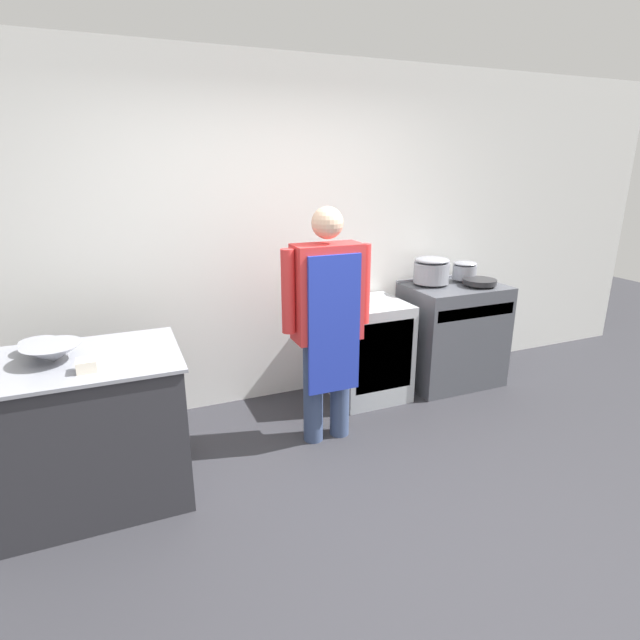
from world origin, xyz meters
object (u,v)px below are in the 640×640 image
at_px(fridge_unit, 368,350).
at_px(stock_pot, 431,270).
at_px(person_cook, 327,314).
at_px(saute_pan, 480,282).
at_px(sauce_pot, 465,270).
at_px(mixing_bowl, 53,353).
at_px(stove, 452,334).
at_px(plastic_tub, 87,365).

height_order(fridge_unit, stock_pot, stock_pot).
relative_size(person_cook, saute_pan, 5.84).
height_order(fridge_unit, sauce_pot, sauce_pot).
xyz_separation_m(mixing_bowl, sauce_pot, (3.26, 0.67, 0.07)).
height_order(mixing_bowl, saute_pan, mixing_bowl).
bearing_deg(sauce_pot, stove, -147.60).
bearing_deg(stove, mixing_bowl, -169.62).
bearing_deg(fridge_unit, stock_pot, 6.40).
distance_m(mixing_bowl, stock_pot, 2.98).
bearing_deg(fridge_unit, sauce_pot, 4.12).
xyz_separation_m(saute_pan, sauce_pot, (-0.00, 0.21, 0.06)).
height_order(person_cook, sauce_pot, person_cook).
relative_size(stove, saute_pan, 3.25).
bearing_deg(stock_pot, saute_pan, -30.58).
bearing_deg(stock_pot, fridge_unit, -173.60).
relative_size(stove, sauce_pot, 4.40).
xyz_separation_m(fridge_unit, person_cook, (-0.60, -0.51, 0.53)).
bearing_deg(plastic_tub, saute_pan, 12.26).
distance_m(stove, person_cook, 1.58).
bearing_deg(person_cook, stove, 18.47).
relative_size(stove, stock_pot, 3.03).
xyz_separation_m(stove, person_cook, (-1.43, -0.48, 0.49)).
height_order(stove, stock_pot, stock_pot).
bearing_deg(saute_pan, stove, 148.15).
bearing_deg(fridge_unit, saute_pan, -7.91).
relative_size(mixing_bowl, stock_pot, 1.03).
bearing_deg(fridge_unit, plastic_tub, -158.79).
bearing_deg(person_cook, plastic_tub, -168.69).
height_order(fridge_unit, plastic_tub, plastic_tub).
bearing_deg(mixing_bowl, stock_pot, 13.05).
distance_m(stove, plastic_tub, 3.05).
bearing_deg(stove, sauce_pot, 32.40).
bearing_deg(sauce_pot, fridge_unit, -175.88).
distance_m(mixing_bowl, saute_pan, 3.29).
height_order(person_cook, mixing_bowl, person_cook).
bearing_deg(stove, fridge_unit, 177.62).
bearing_deg(stock_pot, mixing_bowl, -166.95).
xyz_separation_m(stove, saute_pan, (0.17, -0.10, 0.49)).
bearing_deg(person_cook, mixing_bowl, -176.95).
bearing_deg(fridge_unit, person_cook, -139.39).
xyz_separation_m(stock_pot, saute_pan, (0.36, -0.21, -0.09)).
xyz_separation_m(fridge_unit, plastic_tub, (-2.09, -0.81, 0.50)).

